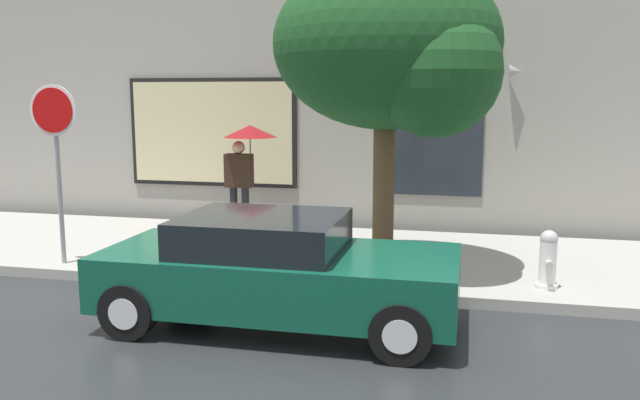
% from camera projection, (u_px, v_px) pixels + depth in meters
% --- Properties ---
extents(ground_plane, '(60.00, 60.00, 0.00)m').
position_uv_depth(ground_plane, '(265.00, 321.00, 7.87)').
color(ground_plane, '#282B2D').
extents(sidewalk, '(20.00, 4.00, 0.15)m').
position_uv_depth(sidewalk, '(321.00, 256.00, 10.74)').
color(sidewalk, '#A3A099').
rests_on(sidewalk, ground).
extents(building_facade, '(20.00, 0.67, 7.00)m').
position_uv_depth(building_facade, '(348.00, 53.00, 12.61)').
color(building_facade, '#9E998E').
rests_on(building_facade, ground).
extents(parked_car, '(4.12, 1.88, 1.30)m').
position_uv_depth(parked_car, '(276.00, 270.00, 7.65)').
color(parked_car, '#0F4C38').
rests_on(parked_car, ground).
extents(fire_hydrant, '(0.30, 0.44, 0.78)m').
position_uv_depth(fire_hydrant, '(548.00, 260.00, 8.63)').
color(fire_hydrant, white).
rests_on(fire_hydrant, sidewalk).
extents(pedestrian_with_umbrella, '(0.97, 0.97, 2.00)m').
position_uv_depth(pedestrian_with_umbrella, '(246.00, 149.00, 11.85)').
color(pedestrian_with_umbrella, black).
rests_on(pedestrian_with_umbrella, sidewalk).
extents(street_tree, '(3.23, 2.74, 4.46)m').
position_uv_depth(street_tree, '(396.00, 50.00, 9.11)').
color(street_tree, '#4C3823').
rests_on(street_tree, sidewalk).
extents(stop_sign, '(0.76, 0.10, 2.69)m').
position_uv_depth(stop_sign, '(55.00, 138.00, 9.66)').
color(stop_sign, gray).
rests_on(stop_sign, sidewalk).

